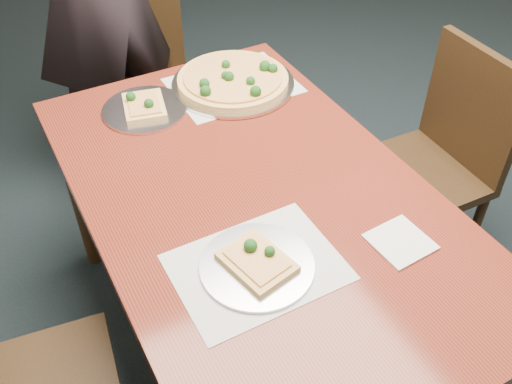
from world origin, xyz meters
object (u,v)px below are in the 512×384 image
chair_right (437,156)px  pizza_pan (233,80)px  slice_plate_near (257,263)px  dining_table (256,216)px  chair_far (140,73)px  slice_plate_far (144,107)px

chair_right → pizza_pan: size_ratio=2.12×
slice_plate_near → dining_table: bearing=61.9°
chair_far → chair_right: same height
dining_table → pizza_pan: bearing=69.6°
chair_right → dining_table: bearing=-82.0°
dining_table → chair_right: bearing=6.0°
chair_right → slice_plate_near: (-0.93, -0.33, 0.25)m
pizza_pan → chair_right: bearing=-36.3°
slice_plate_near → slice_plate_far: 0.77m
chair_far → pizza_pan: 0.70m
slice_plate_near → slice_plate_far: size_ratio=1.00×
pizza_pan → dining_table: bearing=-110.4°
dining_table → pizza_pan: 0.57m
chair_right → pizza_pan: bearing=-124.3°
slice_plate_near → slice_plate_far: bearing=90.3°
chair_far → dining_table: bearing=-74.5°
pizza_pan → slice_plate_far: size_ratio=1.53×
pizza_pan → slice_plate_near: bearing=-112.9°
chair_far → slice_plate_near: 1.44m
slice_plate_far → pizza_pan: bearing=-0.5°
pizza_pan → slice_plate_near: 0.83m
chair_right → chair_far: bearing=-143.2°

